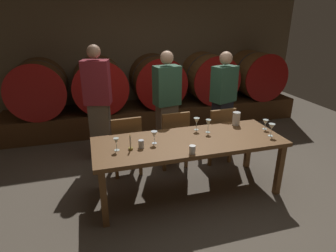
{
  "coord_description": "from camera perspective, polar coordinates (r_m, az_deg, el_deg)",
  "views": [
    {
      "loc": [
        -1.34,
        -3.0,
        2.13
      ],
      "look_at": [
        -0.41,
        0.19,
        0.82
      ],
      "focal_mm": 30.06,
      "sensor_mm": 36.0,
      "label": 1
    }
  ],
  "objects": [
    {
      "name": "back_wall",
      "position": [
        6.13,
        -3.55,
        14.7
      ],
      "size": [
        6.59,
        0.24,
        2.83
      ],
      "primitive_type": "cube",
      "color": "brown",
      "rests_on": "ground"
    },
    {
      "name": "cup_left",
      "position": [
        3.21,
        -5.46,
        -3.64
      ],
      "size": [
        0.06,
        0.06,
        0.09
      ],
      "primitive_type": "cylinder",
      "color": "silver",
      "rests_on": "dining_table"
    },
    {
      "name": "wine_barrel_far_left",
      "position": [
        5.59,
        -24.73,
        7.03
      ],
      "size": [
        0.99,
        0.92,
        0.99
      ],
      "color": "#513319",
      "rests_on": "barrel_shelf"
    },
    {
      "name": "wine_glass_left",
      "position": [
        3.28,
        -2.81,
        -1.8
      ],
      "size": [
        0.07,
        0.07,
        0.15
      ],
      "color": "white",
      "rests_on": "dining_table"
    },
    {
      "name": "wine_glass_right",
      "position": [
        3.7,
        20.28,
        -0.16
      ],
      "size": [
        0.08,
        0.08,
        0.16
      ],
      "color": "silver",
      "rests_on": "dining_table"
    },
    {
      "name": "wine_glass_far_left",
      "position": [
        3.16,
        -10.46,
        -3.11
      ],
      "size": [
        0.06,
        0.06,
        0.15
      ],
      "color": "silver",
      "rests_on": "dining_table"
    },
    {
      "name": "wine_barrel_center",
      "position": [
        5.68,
        -2.31,
        9.17
      ],
      "size": [
        0.99,
        0.92,
        0.99
      ],
      "color": "#513319",
      "rests_on": "barrel_shelf"
    },
    {
      "name": "candle_center",
      "position": [
        3.17,
        -7.61,
        -3.95
      ],
      "size": [
        0.05,
        0.05,
        0.19
      ],
      "color": "olive",
      "rests_on": "dining_table"
    },
    {
      "name": "guest_center",
      "position": [
        4.33,
        -0.22,
        4.25
      ],
      "size": [
        0.42,
        0.31,
        1.66
      ],
      "rotation": [
        0.0,
        0.0,
        3.32
      ],
      "color": "brown",
      "rests_on": "ground"
    },
    {
      "name": "wine_glass_far_right",
      "position": [
        3.92,
        19.16,
        0.69
      ],
      "size": [
        0.07,
        0.07,
        0.13
      ],
      "color": "silver",
      "rests_on": "dining_table"
    },
    {
      "name": "wine_barrel_left",
      "position": [
        5.53,
        -13.71,
        8.24
      ],
      "size": [
        0.99,
        0.92,
        0.99
      ],
      "color": "brown",
      "rests_on": "barrel_shelf"
    },
    {
      "name": "wine_barrel_right",
      "position": [
        6.04,
        8.22,
        9.71
      ],
      "size": [
        0.99,
        0.92,
        0.99
      ],
      "color": "brown",
      "rests_on": "barrel_shelf"
    },
    {
      "name": "dining_table",
      "position": [
        3.45,
        4.28,
        -3.89
      ],
      "size": [
        2.31,
        0.84,
        0.73
      ],
      "color": "brown",
      "rests_on": "ground"
    },
    {
      "name": "guest_left",
      "position": [
        4.33,
        -13.91,
        4.37
      ],
      "size": [
        0.43,
        0.33,
        1.76
      ],
      "rotation": [
        0.0,
        0.0,
        2.88
      ],
      "color": "brown",
      "rests_on": "ground"
    },
    {
      "name": "wine_barrel_far_right",
      "position": [
        6.57,
        17.27,
        9.92
      ],
      "size": [
        0.99,
        0.92,
        0.99
      ],
      "color": "brown",
      "rests_on": "barrel_shelf"
    },
    {
      "name": "chair_left",
      "position": [
        3.95,
        -8.49,
        -3.33
      ],
      "size": [
        0.42,
        0.42,
        0.88
      ],
      "rotation": [
        0.0,
        0.0,
        3.19
      ],
      "color": "brown",
      "rests_on": "ground"
    },
    {
      "name": "chair_center",
      "position": [
        4.11,
        1.11,
        -2.09
      ],
      "size": [
        0.41,
        0.41,
        0.88
      ],
      "rotation": [
        0.0,
        0.0,
        3.17
      ],
      "color": "brown",
      "rests_on": "ground"
    },
    {
      "name": "cup_right",
      "position": [
        3.07,
        4.95,
        -4.79
      ],
      "size": [
        0.07,
        0.07,
        0.09
      ],
      "primitive_type": "cylinder",
      "color": "white",
      "rests_on": "dining_table"
    },
    {
      "name": "pitcher",
      "position": [
        3.96,
        13.66,
        1.48
      ],
      "size": [
        0.1,
        0.1,
        0.18
      ],
      "color": "white",
      "rests_on": "dining_table"
    },
    {
      "name": "barrel_shelf",
      "position": [
        5.87,
        -2.1,
        2.42
      ],
      "size": [
        5.93,
        0.9,
        0.43
      ],
      "primitive_type": "cube",
      "color": "#4C2D16",
      "rests_on": "ground"
    },
    {
      "name": "guest_right",
      "position": [
        4.67,
        11.05,
        4.88
      ],
      "size": [
        0.44,
        0.35,
        1.63
      ],
      "rotation": [
        0.0,
        0.0,
        3.49
      ],
      "color": "black",
      "rests_on": "ground"
    },
    {
      "name": "wine_glass_center_left",
      "position": [
        3.68,
        5.82,
        1.0
      ],
      "size": [
        0.08,
        0.08,
        0.16
      ],
      "color": "silver",
      "rests_on": "dining_table"
    },
    {
      "name": "wine_glass_center_right",
      "position": [
        3.62,
        8.17,
        0.56
      ],
      "size": [
        0.07,
        0.07,
        0.18
      ],
      "color": "silver",
      "rests_on": "dining_table"
    },
    {
      "name": "chair_right",
      "position": [
        4.32,
        10.14,
        -1.21
      ],
      "size": [
        0.42,
        0.42,
        0.88
      ],
      "rotation": [
        0.0,
        0.0,
        3.19
      ],
      "color": "brown",
      "rests_on": "ground"
    },
    {
      "name": "ground_plane",
      "position": [
        3.91,
        6.76,
        -11.68
      ],
      "size": [
        8.57,
        8.57,
        0.0
      ],
      "primitive_type": "plane",
      "color": "brown"
    }
  ]
}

